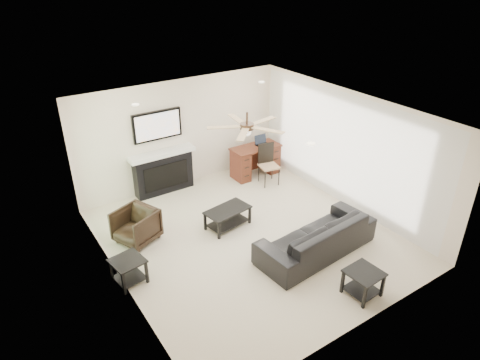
{
  "coord_description": "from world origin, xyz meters",
  "views": [
    {
      "loc": [
        -3.94,
        -5.61,
        4.84
      ],
      "look_at": [
        -0.01,
        0.3,
        1.12
      ],
      "focal_mm": 32.0,
      "sensor_mm": 36.0,
      "label": 1
    }
  ],
  "objects": [
    {
      "name": "sofa",
      "position": [
        0.75,
        -1.06,
        0.34
      ],
      "size": [
        2.4,
        1.09,
        0.68
      ],
      "primitive_type": "imported",
      "rotation": [
        0.0,
        0.0,
        3.22
      ],
      "color": "black",
      "rests_on": "ground"
    },
    {
      "name": "desk",
      "position": [
        1.65,
        2.12,
        0.38
      ],
      "size": [
        1.22,
        0.56,
        0.76
      ],
      "primitive_type": "cube",
      "color": "#3D1F0F",
      "rests_on": "ground"
    },
    {
      "name": "laptop",
      "position": [
        1.85,
        2.1,
        0.88
      ],
      "size": [
        0.33,
        0.24,
        0.23
      ],
      "primitive_type": "cube",
      "color": "black",
      "rests_on": "desk"
    },
    {
      "name": "end_table_near",
      "position": [
        0.6,
        -2.31,
        0.23
      ],
      "size": [
        0.55,
        0.55,
        0.45
      ],
      "primitive_type": "cube",
      "rotation": [
        0.0,
        0.0,
        0.05
      ],
      "color": "black",
      "rests_on": "ground"
    },
    {
      "name": "armchair",
      "position": [
        -1.85,
        1.09,
        0.33
      ],
      "size": [
        0.94,
        0.93,
        0.66
      ],
      "primitive_type": "imported",
      "rotation": [
        0.0,
        0.0,
        -1.18
      ],
      "color": "black",
      "rests_on": "ground"
    },
    {
      "name": "room_shell",
      "position": [
        0.19,
        0.08,
        1.68
      ],
      "size": [
        5.5,
        5.54,
        2.52
      ],
      "color": "beige",
      "rests_on": "ground"
    },
    {
      "name": "end_table_left",
      "position": [
        -2.4,
        0.04,
        0.23
      ],
      "size": [
        0.57,
        0.57,
        0.45
      ],
      "primitive_type": "cube",
      "rotation": [
        0.0,
        0.0,
        0.16
      ],
      "color": "black",
      "rests_on": "ground"
    },
    {
      "name": "coffee_table",
      "position": [
        -0.15,
        0.54,
        0.2
      ],
      "size": [
        0.97,
        0.64,
        0.4
      ],
      "primitive_type": "cube",
      "rotation": [
        0.0,
        0.0,
        0.16
      ],
      "color": "black",
      "rests_on": "ground"
    },
    {
      "name": "desk_chair",
      "position": [
        1.65,
        1.57,
        0.48
      ],
      "size": [
        0.5,
        0.51,
        0.97
      ],
      "primitive_type": "cube",
      "rotation": [
        0.0,
        0.0,
        -0.2
      ],
      "color": "black",
      "rests_on": "ground"
    },
    {
      "name": "fireplace_unit",
      "position": [
        -0.58,
        2.58,
        0.95
      ],
      "size": [
        1.52,
        0.34,
        1.91
      ],
      "primitive_type": "cube",
      "color": "black",
      "rests_on": "ground"
    }
  ]
}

